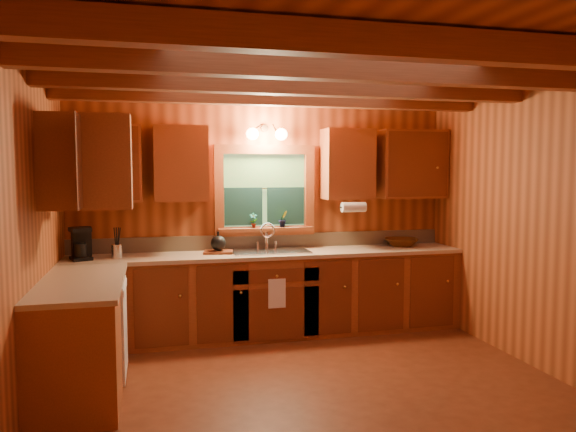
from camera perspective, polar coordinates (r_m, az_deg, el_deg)
The scene contains 20 objects.
room at distance 4.35m, azimuth 2.55°, elevation -1.50°, with size 4.20×4.20×4.20m.
ceiling_beams at distance 4.39m, azimuth 2.61°, elevation 14.14°, with size 4.20×2.54×0.18m.
base_cabinets at distance 5.65m, azimuth -6.14°, elevation -9.05°, with size 4.20×2.22×0.86m.
countertop at distance 5.56m, azimuth -6.05°, elevation -4.52°, with size 4.20×2.24×0.04m.
backsplash at distance 6.21m, azimuth -2.43°, elevation -2.60°, with size 4.20×0.02×0.16m, color tan.
dishwasher_panel at distance 5.02m, azimuth -16.48°, elevation -10.98°, with size 0.02×0.60×0.80m, color white.
upper_cabinets at distance 5.61m, azimuth -7.18°, elevation 5.39°, with size 4.19×1.77×0.78m.
window at distance 6.15m, azimuth -2.41°, elevation 2.46°, with size 1.12×0.08×1.00m.
window_sill at distance 6.13m, azimuth -2.31°, elevation -1.38°, with size 1.06×0.14×0.04m, color brown.
wall_sconce at distance 6.04m, azimuth -2.20°, elevation 8.45°, with size 0.45×0.21×0.17m.
paper_towel_roll at distance 6.09m, azimuth 6.76°, elevation 0.91°, with size 0.11×0.11×0.27m, color white.
dish_towel at distance 5.69m, azimuth -1.14°, elevation -7.97°, with size 0.18×0.01×0.30m, color white.
sink at distance 5.95m, azimuth -1.87°, elevation -4.12°, with size 0.82×0.48×0.43m.
coffee_maker at distance 5.79m, azimuth -20.53°, elevation -2.67°, with size 0.18×0.23×0.32m.
utensil_crock at distance 5.80m, azimuth -17.20°, elevation -3.39°, with size 0.11×0.11×0.30m.
cutting_board at distance 5.89m, azimuth -7.18°, elevation -3.70°, with size 0.30×0.21×0.03m, color #632B15.
teakettle at distance 5.87m, azimuth -7.19°, elevation -2.78°, with size 0.16×0.16×0.20m.
wicker_basket at distance 6.50m, azimuth 11.59°, elevation -2.66°, with size 0.37×0.37×0.09m, color #48230C.
potted_plant_left at distance 6.09m, azimuth -3.58°, elevation -0.45°, with size 0.09×0.06×0.17m, color #632B15.
potted_plant_right at distance 6.16m, azimuth -0.51°, elevation -0.30°, with size 0.10×0.08×0.18m, color #632B15.
Camera 1 is at (-1.23, -4.15, 1.77)m, focal length 34.56 mm.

